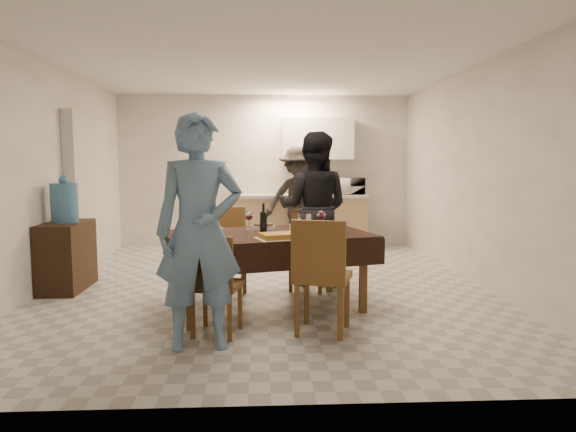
% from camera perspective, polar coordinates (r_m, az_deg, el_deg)
% --- Properties ---
extents(floor, '(5.00, 6.00, 0.02)m').
position_cam_1_polar(floor, '(6.11, -2.41, -7.75)').
color(floor, beige).
rests_on(floor, ground).
extents(ceiling, '(5.00, 6.00, 0.02)m').
position_cam_1_polar(ceiling, '(6.05, -2.52, 16.93)').
color(ceiling, white).
rests_on(ceiling, wall_back).
extents(wall_back, '(5.00, 0.02, 2.60)m').
position_cam_1_polar(wall_back, '(8.94, -2.61, 5.01)').
color(wall_back, white).
rests_on(wall_back, floor).
extents(wall_front, '(5.00, 0.02, 2.60)m').
position_cam_1_polar(wall_front, '(2.94, -2.00, 3.02)').
color(wall_front, white).
rests_on(wall_front, floor).
extents(wall_left, '(0.02, 6.00, 2.60)m').
position_cam_1_polar(wall_left, '(6.43, -25.41, 4.06)').
color(wall_left, white).
rests_on(wall_left, floor).
extents(wall_right, '(0.02, 6.00, 2.60)m').
position_cam_1_polar(wall_right, '(6.46, 20.36, 4.27)').
color(wall_right, white).
rests_on(wall_right, floor).
extents(stub_partition, '(0.15, 1.40, 2.10)m').
position_cam_1_polar(stub_partition, '(7.53, -21.28, 2.53)').
color(stub_partition, silver).
rests_on(stub_partition, floor).
extents(kitchen_base_cabinet, '(2.20, 0.60, 0.86)m').
position_cam_1_polar(kitchen_base_cabinet, '(8.70, 1.38, -0.75)').
color(kitchen_base_cabinet, tan).
rests_on(kitchen_base_cabinet, floor).
extents(kitchen_worktop, '(2.24, 0.64, 0.05)m').
position_cam_1_polar(kitchen_worktop, '(8.66, 1.39, 2.24)').
color(kitchen_worktop, '#B4B4AF').
rests_on(kitchen_worktop, kitchen_base_cabinet).
extents(upper_cabinet, '(1.20, 0.34, 0.70)m').
position_cam_1_polar(upper_cabinet, '(8.82, 3.30, 8.57)').
color(upper_cabinet, white).
rests_on(upper_cabinet, wall_back).
extents(dining_table, '(2.16, 1.59, 0.76)m').
position_cam_1_polar(dining_table, '(5.06, -2.17, -2.30)').
color(dining_table, black).
rests_on(dining_table, floor).
extents(chair_near_left, '(0.47, 0.47, 0.47)m').
position_cam_1_polar(chair_near_left, '(4.30, -8.06, -6.51)').
color(chair_near_left, brown).
rests_on(chair_near_left, floor).
extents(chair_near_right, '(0.56, 0.57, 0.53)m').
position_cam_1_polar(chair_near_right, '(4.28, 4.04, -5.45)').
color(chair_near_right, brown).
rests_on(chair_near_right, floor).
extents(chair_far_left, '(0.47, 0.47, 0.50)m').
position_cam_1_polar(chair_far_left, '(5.75, -6.74, -2.86)').
color(chair_far_left, brown).
rests_on(chair_far_left, floor).
extents(chair_far_right, '(0.49, 0.50, 0.49)m').
position_cam_1_polar(chair_far_right, '(5.77, 2.23, -2.99)').
color(chair_far_right, brown).
rests_on(chair_far_right, floor).
extents(console, '(0.42, 0.84, 0.77)m').
position_cam_1_polar(console, '(6.39, -23.37, -4.09)').
color(console, black).
rests_on(console, floor).
extents(water_jug, '(0.30, 0.30, 0.45)m').
position_cam_1_polar(water_jug, '(6.32, -23.59, 1.36)').
color(water_jug, teal).
rests_on(water_jug, console).
extents(wine_bottle, '(0.07, 0.07, 0.29)m').
position_cam_1_polar(wine_bottle, '(5.09, -2.74, -0.21)').
color(wine_bottle, black).
rests_on(wine_bottle, dining_table).
extents(water_pitcher, '(0.13, 0.13, 0.20)m').
position_cam_1_polar(water_pitcher, '(5.01, 1.84, -0.84)').
color(water_pitcher, white).
rests_on(water_pitcher, dining_table).
extents(savoury_tart, '(0.49, 0.42, 0.05)m').
position_cam_1_polar(savoury_tart, '(4.68, -0.88, -2.23)').
color(savoury_tart, '#B18833').
rests_on(savoury_tart, dining_table).
extents(salad_bowl, '(0.17, 0.17, 0.07)m').
position_cam_1_polar(salad_bowl, '(5.25, 1.08, -1.26)').
color(salad_bowl, silver).
rests_on(salad_bowl, dining_table).
extents(mushroom_dish, '(0.22, 0.22, 0.04)m').
position_cam_1_polar(mushroom_dish, '(5.33, -2.75, -1.29)').
color(mushroom_dish, silver).
rests_on(mushroom_dish, dining_table).
extents(wine_glass_a, '(0.08, 0.08, 0.18)m').
position_cam_1_polar(wine_glass_a, '(4.82, -8.68, -1.27)').
color(wine_glass_a, white).
rests_on(wine_glass_a, dining_table).
extents(wine_glass_b, '(0.09, 0.09, 0.20)m').
position_cam_1_polar(wine_glass_b, '(5.33, 3.71, -0.43)').
color(wine_glass_b, white).
rests_on(wine_glass_b, dining_table).
extents(wine_glass_c, '(0.09, 0.09, 0.19)m').
position_cam_1_polar(wine_glass_c, '(5.35, -4.36, -0.46)').
color(wine_glass_c, white).
rests_on(wine_glass_c, dining_table).
extents(plate_near_left, '(0.26, 0.26, 0.02)m').
position_cam_1_polar(plate_near_left, '(4.79, -9.32, -2.34)').
color(plate_near_left, silver).
rests_on(plate_near_left, dining_table).
extents(plate_near_right, '(0.24, 0.24, 0.01)m').
position_cam_1_polar(plate_near_right, '(4.81, 5.05, -2.27)').
color(plate_near_right, silver).
rests_on(plate_near_right, dining_table).
extents(plate_far_left, '(0.27, 0.27, 0.02)m').
position_cam_1_polar(plate_far_left, '(5.38, -8.61, -1.41)').
color(plate_far_left, silver).
rests_on(plate_far_left, dining_table).
extents(plate_far_right, '(0.24, 0.24, 0.01)m').
position_cam_1_polar(plate_far_right, '(5.40, 4.17, -1.35)').
color(plate_far_right, silver).
rests_on(plate_far_right, dining_table).
extents(microwave, '(0.51, 0.34, 0.28)m').
position_cam_1_polar(microwave, '(8.75, 6.76, 3.33)').
color(microwave, white).
rests_on(microwave, kitchen_worktop).
extents(person_near, '(0.73, 0.54, 1.84)m').
position_cam_1_polar(person_near, '(4.03, -9.84, -1.71)').
color(person_near, '#6086AE').
rests_on(person_near, floor).
extents(person_far, '(1.04, 0.90, 1.81)m').
position_cam_1_polar(person_far, '(6.12, 2.86, 0.85)').
color(person_far, black).
rests_on(person_far, floor).
extents(person_kitchen, '(1.10, 0.63, 1.70)m').
position_cam_1_polar(person_kitchen, '(8.21, 1.19, 1.79)').
color(person_kitchen, black).
rests_on(person_kitchen, floor).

